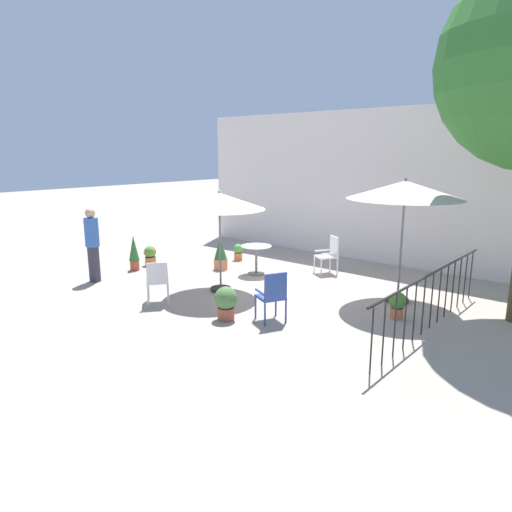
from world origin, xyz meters
The scene contains 16 objects.
ground_plane centered at (0.00, 0.00, 0.00)m, with size 60.00×60.00×0.00m, color #A69588.
villa_facade centered at (0.00, 4.05, 2.05)m, with size 10.20×0.30×4.10m, color silver.
terrace_railing centered at (3.89, 0.00, 0.68)m, with size 0.03×4.80×1.01m.
patio_umbrella_0 centered at (2.86, 1.01, 2.25)m, with size 2.23×2.23×2.50m.
patio_umbrella_1 centered at (-0.41, -0.77, 1.94)m, with size 1.95×1.95×2.20m.
cafe_table_0 centered at (-0.74, 0.81, 0.50)m, with size 0.75×0.75×0.72m.
patio_chair_0 centered at (0.59, 2.07, 0.52)m, with size 0.61×0.63×0.93m.
patio_chair_1 centered at (-0.74, -2.21, 0.52)m, with size 0.61×0.61×0.88m.
patio_chair_2 centered at (1.63, -1.52, 0.53)m, with size 0.59×0.59×0.93m.
potted_plant_0 centered at (-2.10, 1.63, 0.25)m, with size 0.27×0.27×0.46m.
potted_plant_1 centered at (-3.49, -0.34, 0.28)m, with size 0.33×0.33×0.53m.
potted_plant_2 centered at (-1.73, 0.56, 0.41)m, with size 0.36×0.36×0.85m.
potted_plant_3 centered at (-3.37, -0.92, 0.47)m, with size 0.26×0.26×0.90m.
potted_plant_4 centered at (3.25, 0.10, 0.28)m, with size 0.32×0.32×0.50m.
potted_plant_5 centered at (0.91, -1.97, 0.34)m, with size 0.42×0.42×0.62m.
standing_person centered at (-3.20, -2.14, 0.90)m, with size 0.44×0.44×1.73m.
Camera 1 is at (6.49, -7.67, 3.00)m, focal length 32.43 mm.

